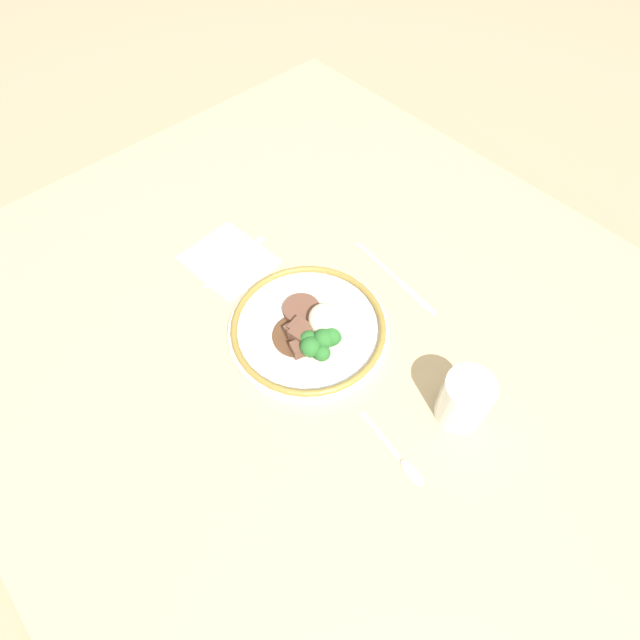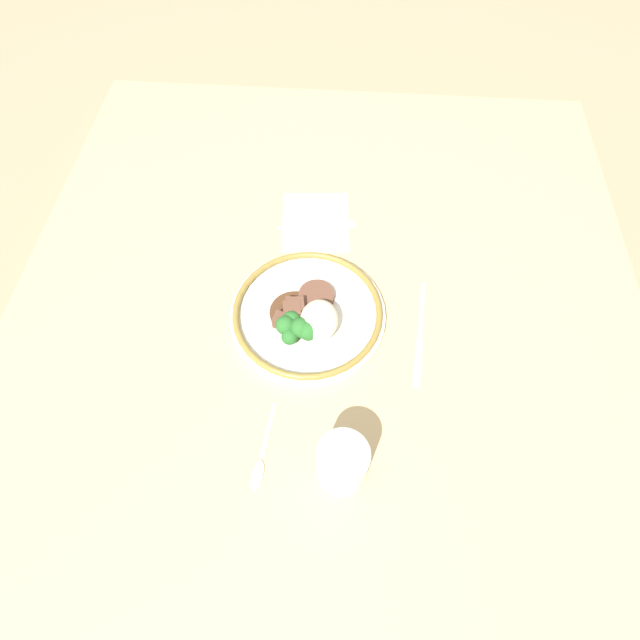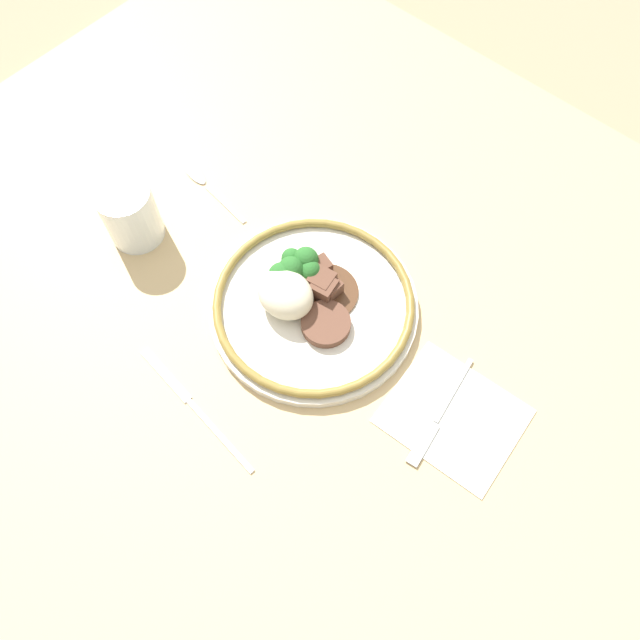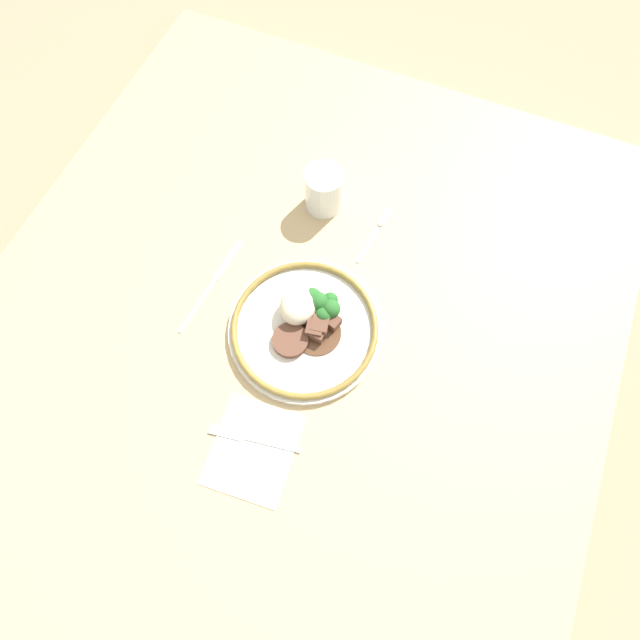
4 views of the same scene
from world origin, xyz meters
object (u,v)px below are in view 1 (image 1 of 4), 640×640
object	(u,v)px
fork	(241,257)
juice_glass	(463,401)
spoon	(404,463)
plate	(310,328)
knife	(397,280)

from	to	relation	value
fork	juice_glass	bearing A→B (deg)	-92.28
spoon	fork	bearing A→B (deg)	178.43
plate	juice_glass	size ratio (longest dim) A/B	3.06
fork	knife	xyz separation A→B (m)	(0.25, 0.19, -0.00)
juice_glass	spoon	distance (m)	0.13
plate	fork	xyz separation A→B (m)	(-0.23, 0.02, -0.02)
juice_glass	knife	size ratio (longest dim) A/B	0.42
fork	knife	bearing A→B (deg)	-61.67
plate	fork	world-z (taller)	plate
plate	knife	world-z (taller)	plate
knife	spoon	xyz separation A→B (m)	(0.25, -0.26, 0.00)
plate	fork	distance (m)	0.23
juice_glass	plate	bearing A→B (deg)	-164.41
knife	fork	bearing A→B (deg)	-137.48
fork	knife	size ratio (longest dim) A/B	0.74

